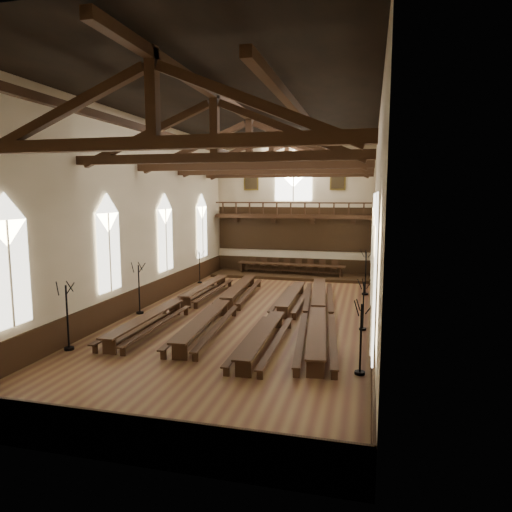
{
  "coord_description": "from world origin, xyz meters",
  "views": [
    {
      "loc": [
        5.74,
        -21.53,
        6.01
      ],
      "look_at": [
        -0.05,
        1.5,
        2.83
      ],
      "focal_mm": 32.0,
      "sensor_mm": 36.0,
      "label": 1
    }
  ],
  "objects": [
    {
      "name": "wainscot_band",
      "position": [
        0.0,
        0.0,
        0.6
      ],
      "size": [
        12.0,
        26.0,
        1.2
      ],
      "color": "black",
      "rests_on": "ground"
    },
    {
      "name": "room_walls",
      "position": [
        0.0,
        0.0,
        6.46
      ],
      "size": [
        26.0,
        26.0,
        26.0
      ],
      "color": "beige",
      "rests_on": "ground"
    },
    {
      "name": "candelabrum_left_mid",
      "position": [
        -5.55,
        -0.97,
        0.81
      ],
      "size": [
        0.8,
        0.77,
        2.66
      ],
      "color": "black",
      "rests_on": "ground"
    },
    {
      "name": "dais",
      "position": [
        0.08,
        11.4,
        0.1
      ],
      "size": [
        11.4,
        3.07,
        0.2
      ],
      "primitive_type": "cube",
      "color": "black",
      "rests_on": "ground"
    },
    {
      "name": "high_table",
      "position": [
        0.08,
        11.4,
        0.84
      ],
      "size": [
        8.1,
        1.49,
        0.76
      ],
      "color": "#321910",
      "rests_on": "dais"
    },
    {
      "name": "end_window",
      "position": [
        0.0,
        12.9,
        7.22
      ],
      "size": [
        2.8,
        0.12,
        3.8
      ],
      "color": "white",
      "rests_on": "room_walls"
    },
    {
      "name": "candelabrum_right_near",
      "position": [
        5.55,
        -6.37,
        0.78
      ],
      "size": [
        0.71,
        0.79,
        2.57
      ],
      "color": "black",
      "rests_on": "ground"
    },
    {
      "name": "refectory_row_d",
      "position": [
        3.42,
        -0.22,
        0.55
      ],
      "size": [
        2.22,
        14.55,
        0.75
      ],
      "color": "#321910",
      "rests_on": "ground"
    },
    {
      "name": "roof_trusses",
      "position": [
        0.0,
        -0.0,
        8.22
      ],
      "size": [
        11.7,
        25.7,
        2.8
      ],
      "color": "#321910",
      "rests_on": "room_walls"
    },
    {
      "name": "portraits",
      "position": [
        0.0,
        12.9,
        7.1
      ],
      "size": [
        7.75,
        0.09,
        1.45
      ],
      "color": "brown",
      "rests_on": "room_walls"
    },
    {
      "name": "ground",
      "position": [
        0.0,
        0.0,
        0.0
      ],
      "size": [
        26.0,
        26.0,
        0.0
      ],
      "primitive_type": "plane",
      "color": "brown",
      "rests_on": "ground"
    },
    {
      "name": "refectory_row_a",
      "position": [
        -3.74,
        -0.01,
        0.52
      ],
      "size": [
        1.44,
        14.03,
        0.71
      ],
      "color": "#321910",
      "rests_on": "ground"
    },
    {
      "name": "side_windows",
      "position": [
        -0.0,
        -0.0,
        3.74
      ],
      "size": [
        11.85,
        19.8,
        4.5
      ],
      "color": "white",
      "rests_on": "room_walls"
    },
    {
      "name": "minstrels_gallery",
      "position": [
        0.0,
        12.66,
        3.91
      ],
      "size": [
        11.8,
        1.24,
        3.7
      ],
      "color": "#321910",
      "rests_on": "room_walls"
    },
    {
      "name": "refectory_row_c",
      "position": [
        1.71,
        -0.96,
        0.51
      ],
      "size": [
        1.5,
        13.91,
        0.7
      ],
      "color": "#321910",
      "rests_on": "ground"
    },
    {
      "name": "high_chairs",
      "position": [
        0.08,
        12.19,
        0.79
      ],
      "size": [
        6.82,
        0.53,
        1.08
      ],
      "color": "#321910",
      "rests_on": "dais"
    },
    {
      "name": "candelabrum_right_far",
      "position": [
        5.55,
        6.42,
        0.84
      ],
      "size": [
        0.84,
        0.78,
        2.78
      ],
      "color": "black",
      "rests_on": "ground"
    },
    {
      "name": "candelabrum_left_near",
      "position": [
        -5.55,
        -6.64,
        0.83
      ],
      "size": [
        0.83,
        0.78,
        2.73
      ],
      "color": "black",
      "rests_on": "ground"
    },
    {
      "name": "candelabrum_right_mid",
      "position": [
        5.55,
        -1.1,
        0.71
      ],
      "size": [
        0.69,
        0.69,
        2.34
      ],
      "color": "black",
      "rests_on": "ground"
    },
    {
      "name": "candelabrum_left_far",
      "position": [
        -5.55,
        7.49,
        0.69
      ],
      "size": [
        0.64,
        0.7,
        2.28
      ],
      "color": "black",
      "rests_on": "ground"
    },
    {
      "name": "refectory_row_b",
      "position": [
        -1.4,
        0.21,
        0.54
      ],
      "size": [
        1.99,
        14.42,
        0.74
      ],
      "color": "#321910",
      "rests_on": "ground"
    }
  ]
}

